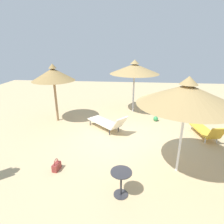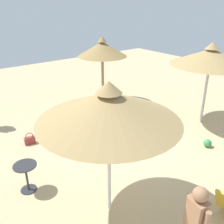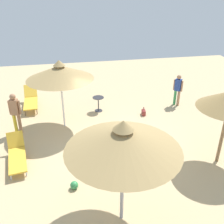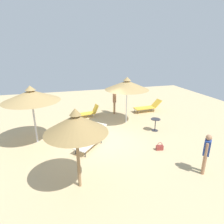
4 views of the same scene
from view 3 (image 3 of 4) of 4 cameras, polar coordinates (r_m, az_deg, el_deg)
The scene contains 11 objects.
ground at distance 9.68m, azimuth 0.59°, elevation -7.80°, with size 24.00×24.00×0.10m, color tan.
parasol_umbrella_far_left at distance 5.54m, azimuth 2.55°, elevation -6.24°, with size 2.65×2.65×2.88m.
parasol_umbrella_edge at distance 10.19m, azimuth -11.73°, elevation 8.80°, with size 2.67×2.67×2.89m.
lounge_chair_far_right at distance 13.15m, azimuth -17.92°, elevation 2.73°, with size 0.77×2.08×0.85m.
lounge_chair_center at distance 9.23m, azimuth -20.74°, elevation -8.90°, with size 0.82×1.81×0.80m.
lounge_chair_near_left at distance 9.01m, azimuth 5.51°, elevation -7.59°, with size 1.94×1.85×0.87m.
person_standing_near_right at distance 12.94m, azimuth 14.66°, elevation 5.22°, with size 0.36×0.37×1.58m.
person_standing_back at distance 10.67m, azimuth -21.05°, elevation 0.19°, with size 0.47×0.27×1.73m.
handbag at distance 11.90m, azimuth 7.16°, elevation -0.04°, with size 0.20×0.34×0.39m.
side_table_round at distance 12.05m, azimuth -3.12°, elevation 2.34°, with size 0.54×0.54×0.71m.
beach_ball at distance 7.87m, azimuth -8.54°, elevation -16.05°, with size 0.24×0.24×0.24m, color #338C4C.
Camera 3 is at (1.67, 7.82, 5.40)m, focal length 40.42 mm.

